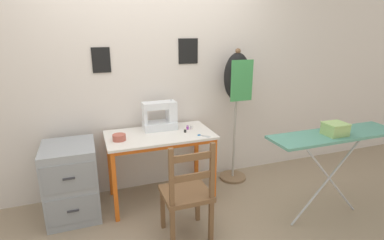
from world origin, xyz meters
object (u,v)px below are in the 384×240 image
scissors (202,136)px  storage_box (335,129)px  dress_form (237,86)px  thread_spool_far_edge (191,127)px  thread_spool_mid_table (188,128)px  sewing_machine (162,116)px  ironing_board (335,138)px  filing_cabinet (72,181)px  wooden_chair (187,194)px  thread_spool_near_machine (185,131)px  fabric_bowl (119,137)px

scissors → storage_box: size_ratio=0.68×
scissors → dress_form: dress_form is taller
scissors → thread_spool_far_edge: thread_spool_far_edge is taller
thread_spool_mid_table → sewing_machine: bearing=155.0°
thread_spool_mid_table → thread_spool_far_edge: size_ratio=1.20×
sewing_machine → ironing_board: bearing=-37.4°
filing_cabinet → storage_box: (2.24, -0.90, 0.56)m
wooden_chair → scissors: bearing=56.3°
filing_cabinet → storage_box: storage_box is taller
thread_spool_near_machine → wooden_chair: bearing=-107.3°
wooden_chair → dress_form: bearing=43.4°
fabric_bowl → wooden_chair: wooden_chair is taller
sewing_machine → thread_spool_far_edge: size_ratio=10.44×
ironing_board → storage_box: bearing=-147.3°
fabric_bowl → thread_spool_mid_table: (0.72, 0.08, -0.01)m
wooden_chair → filing_cabinet: wooden_chair is taller
fabric_bowl → thread_spool_near_machine: size_ratio=3.16×
fabric_bowl → thread_spool_near_machine: (0.67, 0.00, -0.01)m
sewing_machine → thread_spool_far_edge: bearing=-16.5°
sewing_machine → ironing_board: (1.34, -1.03, -0.06)m
wooden_chair → filing_cabinet: (-0.93, 0.69, -0.06)m
sewing_machine → filing_cabinet: sewing_machine is taller
sewing_machine → wooden_chair: sewing_machine is taller
thread_spool_far_edge → wooden_chair: wooden_chair is taller
scissors → storage_box: (0.98, -0.70, 0.18)m
sewing_machine → wooden_chair: size_ratio=0.40×
scissors → ironing_board: bearing=-33.5°
sewing_machine → fabric_bowl: sewing_machine is taller
ironing_board → sewing_machine: bearing=142.6°
sewing_machine → scissors: (0.32, -0.35, -0.14)m
scissors → dress_form: size_ratio=0.08×
fabric_bowl → ironing_board: ironing_board is taller
storage_box → fabric_bowl: bearing=154.2°
wooden_chair → dress_form: (0.88, 0.83, 0.72)m
scissors → filing_cabinet: size_ratio=0.18×
storage_box → sewing_machine: bearing=140.9°
thread_spool_near_machine → thread_spool_mid_table: size_ratio=0.95×
thread_spool_far_edge → filing_cabinet: bearing=-177.1°
filing_cabinet → thread_spool_far_edge: bearing=2.9°
thread_spool_near_machine → filing_cabinet: (-1.13, 0.04, -0.39)m
thread_spool_far_edge → storage_box: 1.40m
fabric_bowl → storage_box: 1.97m
thread_spool_mid_table → filing_cabinet: thread_spool_mid_table is taller
dress_form → storage_box: size_ratio=8.11×
sewing_machine → dress_form: size_ratio=0.23×
thread_spool_near_machine → dress_form: size_ratio=0.03×
filing_cabinet → thread_spool_mid_table: bearing=1.7°
scissors → wooden_chair: (-0.33, -0.49, -0.32)m
sewing_machine → storage_box: 1.67m
thread_spool_near_machine → thread_spool_mid_table: 0.10m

